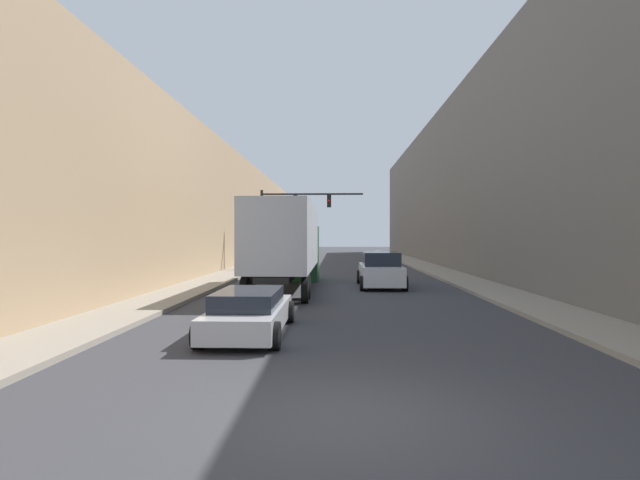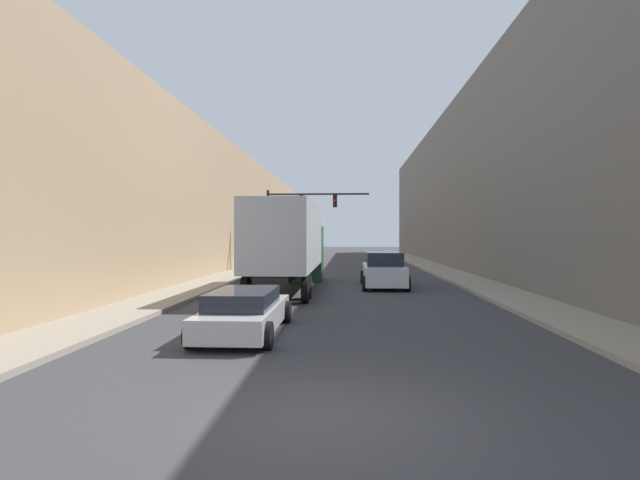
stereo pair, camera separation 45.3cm
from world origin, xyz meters
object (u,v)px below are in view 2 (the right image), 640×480
Objects in this scene: sedan_car at (245,312)px; suv_car at (384,271)px; traffic_signal_gantry at (294,214)px; semi_truck at (290,242)px.

sedan_car is 1.00× the size of suv_car.
traffic_signal_gantry reaches higher than sedan_car.
semi_truck is 2.45× the size of sedan_car.
semi_truck reaches higher than suv_car.
suv_car is at bearing 69.57° from sedan_car.
semi_truck is 2.45× the size of suv_car.
sedan_car is at bearing -86.75° from traffic_signal_gantry.
suv_car reaches higher than sedan_car.
sedan_car is at bearing -110.43° from suv_car.
suv_car is (4.41, 11.84, 0.25)m from sedan_car.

